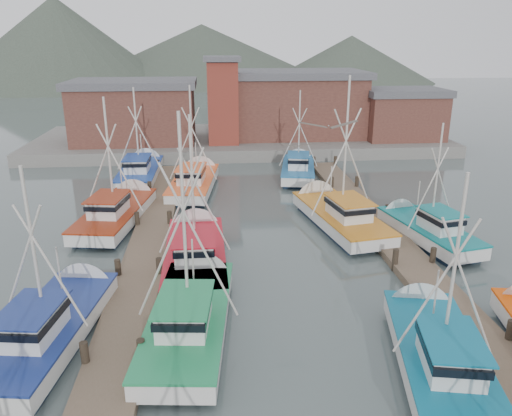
{
  "coord_description": "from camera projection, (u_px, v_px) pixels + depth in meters",
  "views": [
    {
      "loc": [
        -3.26,
        -17.66,
        11.45
      ],
      "look_at": [
        -0.92,
        8.07,
        2.6
      ],
      "focal_mm": 35.0,
      "sensor_mm": 36.0,
      "label": 1
    }
  ],
  "objects": [
    {
      "name": "shed_right",
      "position": [
        402.0,
        113.0,
        52.88
      ],
      "size": [
        8.48,
        6.36,
        5.2
      ],
      "color": "brown",
      "rests_on": "quay"
    },
    {
      "name": "boat_5",
      "position": [
        436.0,
        352.0,
        18.04
      ],
      "size": [
        4.41,
        9.3,
        8.32
      ],
      "rotation": [
        0.0,
        0.0,
        -0.2
      ],
      "color": "#101F36",
      "rests_on": "ground"
    },
    {
      "name": "gull_near",
      "position": [
        329.0,
        126.0,
        12.85
      ],
      "size": [
        1.55,
        0.64,
        0.24
      ],
      "rotation": [
        0.0,
        0.0,
        0.2
      ],
      "color": "gray",
      "rests_on": "ground"
    },
    {
      "name": "boat_9",
      "position": [
        336.0,
        214.0,
        32.01
      ],
      "size": [
        4.74,
        10.25,
        10.32
      ],
      "rotation": [
        0.0,
        0.0,
        0.18
      ],
      "color": "#101F36",
      "rests_on": "ground"
    },
    {
      "name": "shed_left",
      "position": [
        135.0,
        111.0,
        51.26
      ],
      "size": [
        12.72,
        8.48,
        6.2
      ],
      "color": "brown",
      "rests_on": "quay"
    },
    {
      "name": "boat_10",
      "position": [
        119.0,
        212.0,
        32.54
      ],
      "size": [
        4.4,
        9.89,
        8.99
      ],
      "rotation": [
        0.0,
        0.0,
        -0.16
      ],
      "color": "#101F36",
      "rests_on": "ground"
    },
    {
      "name": "ground",
      "position": [
        296.0,
        330.0,
        20.63
      ],
      "size": [
        260.0,
        260.0,
        0.0
      ],
      "primitive_type": "plane",
      "color": "#435150",
      "rests_on": "ground"
    },
    {
      "name": "lookout_tower",
      "position": [
        223.0,
        100.0,
        49.75
      ],
      "size": [
        3.6,
        3.6,
        8.5
      ],
      "color": "maroon",
      "rests_on": "quay"
    },
    {
      "name": "dock_right",
      "position": [
        421.0,
        274.0,
        24.97
      ],
      "size": [
        2.3,
        46.0,
        1.5
      ],
      "color": "brown",
      "rests_on": "ground"
    },
    {
      "name": "shed_center",
      "position": [
        295.0,
        103.0,
        54.49
      ],
      "size": [
        14.84,
        9.54,
        6.9
      ],
      "color": "brown",
      "rests_on": "quay"
    },
    {
      "name": "boat_13",
      "position": [
        298.0,
        168.0,
        43.3
      ],
      "size": [
        4.08,
        8.88,
        8.1
      ],
      "rotation": [
        0.0,
        0.0,
        -0.18
      ],
      "color": "#101F36",
      "rests_on": "ground"
    },
    {
      "name": "distant_hills",
      "position": [
        174.0,
        82.0,
        135.04
      ],
      "size": [
        175.0,
        140.0,
        42.0
      ],
      "color": "#485345",
      "rests_on": "ground"
    },
    {
      "name": "boat_4",
      "position": [
        191.0,
        313.0,
        20.57
      ],
      "size": [
        3.96,
        9.72,
        9.89
      ],
      "rotation": [
        0.0,
        0.0,
        -0.1
      ],
      "color": "#101F36",
      "rests_on": "ground"
    },
    {
      "name": "boat_6",
      "position": [
        55.0,
        323.0,
        19.82
      ],
      "size": [
        4.01,
        9.25,
        8.06
      ],
      "rotation": [
        0.0,
        0.0,
        -0.15
      ],
      "color": "#101F36",
      "rests_on": "ground"
    },
    {
      "name": "gull_far",
      "position": [
        296.0,
        146.0,
        24.59
      ],
      "size": [
        1.54,
        0.66,
        0.24
      ],
      "rotation": [
        0.0,
        0.0,
        -0.34
      ],
      "color": "gray",
      "rests_on": "ground"
    },
    {
      "name": "boat_8",
      "position": [
        195.0,
        252.0,
        26.44
      ],
      "size": [
        3.65,
        9.69,
        8.9
      ],
      "rotation": [
        0.0,
        0.0,
        0.01
      ],
      "color": "#101F36",
      "rests_on": "ground"
    },
    {
      "name": "dock_left",
      "position": [
        137.0,
        286.0,
        23.77
      ],
      "size": [
        2.3,
        46.0,
        1.5
      ],
      "color": "brown",
      "rests_on": "ground"
    },
    {
      "name": "quay",
      "position": [
        241.0,
        141.0,
        55.3
      ],
      "size": [
        44.0,
        16.0,
        1.2
      ],
      "primitive_type": "cube",
      "color": "gray",
      "rests_on": "ground"
    },
    {
      "name": "boat_11",
      "position": [
        424.0,
        229.0,
        29.64
      ],
      "size": [
        4.01,
        8.33,
        7.69
      ],
      "rotation": [
        0.0,
        0.0,
        0.21
      ],
      "color": "#101F36",
      "rests_on": "ground"
    },
    {
      "name": "boat_12",
      "position": [
        195.0,
        181.0,
        39.48
      ],
      "size": [
        4.07,
        9.81,
        9.02
      ],
      "rotation": [
        0.0,
        0.0,
        -0.12
      ],
      "color": "#101F36",
      "rests_on": "ground"
    },
    {
      "name": "boat_14",
      "position": [
        141.0,
        171.0,
        42.52
      ],
      "size": [
        3.61,
        9.58,
        8.57
      ],
      "rotation": [
        0.0,
        0.0,
        -0.02
      ],
      "color": "#101F36",
      "rests_on": "ground"
    }
  ]
}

